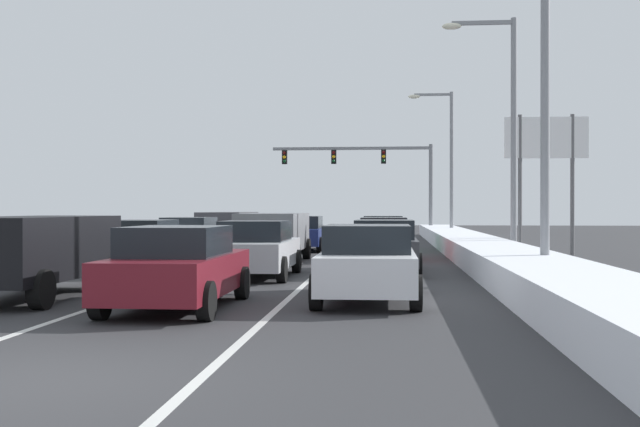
{
  "coord_description": "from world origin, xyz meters",
  "views": [
    {
      "loc": [
        3.71,
        -7.92,
        1.83
      ],
      "look_at": [
        -0.31,
        37.79,
        1.54
      ],
      "focal_mm": 43.57,
      "sensor_mm": 36.0,
      "label": 1
    }
  ],
  "objects_px": {
    "sedan_green_right_lane_fourth": "(383,233)",
    "traffic_light_gantry": "(374,166)",
    "sedan_charcoal_right_lane_second": "(384,246)",
    "sedan_silver_center_lane_second": "(256,249)",
    "street_lamp_right_near": "(531,67)",
    "sedan_white_left_lane_third": "(190,237)",
    "suv_charcoal_left_lane_fourth": "(228,227)",
    "sedan_white_right_lane_nearest": "(368,262)",
    "sedan_maroon_center_lane_nearest": "(178,267)",
    "suv_black_left_lane_nearest": "(33,249)",
    "street_lamp_right_far": "(446,152)",
    "street_lamp_right_mid": "(504,116)",
    "sedan_navy_center_lane_fourth": "(302,233)",
    "sedan_red_right_lane_third": "(384,238)",
    "sedan_tan_left_lane_second": "(142,246)",
    "roadside_sign_right": "(546,152)",
    "suv_gray_center_lane_third": "(274,232)"
  },
  "relations": [
    {
      "from": "sedan_red_right_lane_third",
      "to": "street_lamp_right_mid",
      "type": "relative_size",
      "value": 0.52
    },
    {
      "from": "suv_black_left_lane_nearest",
      "to": "sedan_tan_left_lane_second",
      "type": "xyz_separation_m",
      "value": [
        0.17,
        6.48,
        -0.25
      ]
    },
    {
      "from": "sedan_silver_center_lane_second",
      "to": "street_lamp_right_near",
      "type": "bearing_deg",
      "value": -10.08
    },
    {
      "from": "sedan_white_left_lane_third",
      "to": "traffic_light_gantry",
      "type": "bearing_deg",
      "value": 75.42
    },
    {
      "from": "sedan_green_right_lane_fourth",
      "to": "sedan_red_right_lane_third",
      "type": "bearing_deg",
      "value": -89.39
    },
    {
      "from": "sedan_white_right_lane_nearest",
      "to": "roadside_sign_right",
      "type": "height_order",
      "value": "roadside_sign_right"
    },
    {
      "from": "sedan_navy_center_lane_fourth",
      "to": "suv_black_left_lane_nearest",
      "type": "height_order",
      "value": "suv_black_left_lane_nearest"
    },
    {
      "from": "sedan_charcoal_right_lane_second",
      "to": "sedan_navy_center_lane_fourth",
      "type": "bearing_deg",
      "value": 107.8
    },
    {
      "from": "street_lamp_right_far",
      "to": "suv_gray_center_lane_third",
      "type": "bearing_deg",
      "value": -110.27
    },
    {
      "from": "sedan_red_right_lane_third",
      "to": "suv_charcoal_left_lane_fourth",
      "type": "relative_size",
      "value": 0.92
    },
    {
      "from": "sedan_green_right_lane_fourth",
      "to": "suv_black_left_lane_nearest",
      "type": "relative_size",
      "value": 0.92
    },
    {
      "from": "sedan_red_right_lane_third",
      "to": "sedan_tan_left_lane_second",
      "type": "bearing_deg",
      "value": -135.84
    },
    {
      "from": "sedan_navy_center_lane_fourth",
      "to": "traffic_light_gantry",
      "type": "xyz_separation_m",
      "value": [
        2.79,
        19.52,
        3.97
      ]
    },
    {
      "from": "sedan_white_right_lane_nearest",
      "to": "suv_charcoal_left_lane_fourth",
      "type": "bearing_deg",
      "value": 109.44
    },
    {
      "from": "sedan_charcoal_right_lane_second",
      "to": "traffic_light_gantry",
      "type": "distance_m",
      "value": 31.06
    },
    {
      "from": "sedan_red_right_lane_third",
      "to": "sedan_maroon_center_lane_nearest",
      "type": "height_order",
      "value": "same"
    },
    {
      "from": "suv_black_left_lane_nearest",
      "to": "sedan_white_left_lane_third",
      "type": "xyz_separation_m",
      "value": [
        -0.15,
        13.13,
        -0.25
      ]
    },
    {
      "from": "sedan_navy_center_lane_fourth",
      "to": "suv_black_left_lane_nearest",
      "type": "xyz_separation_m",
      "value": [
        -3.47,
        -18.27,
        0.25
      ]
    },
    {
      "from": "sedan_charcoal_right_lane_second",
      "to": "sedan_tan_left_lane_second",
      "type": "relative_size",
      "value": 1.0
    },
    {
      "from": "traffic_light_gantry",
      "to": "street_lamp_right_far",
      "type": "height_order",
      "value": "street_lamp_right_far"
    },
    {
      "from": "sedan_white_right_lane_nearest",
      "to": "sedan_tan_left_lane_second",
      "type": "bearing_deg",
      "value": 136.54
    },
    {
      "from": "sedan_white_left_lane_third",
      "to": "suv_charcoal_left_lane_fourth",
      "type": "height_order",
      "value": "suv_charcoal_left_lane_fourth"
    },
    {
      "from": "street_lamp_right_near",
      "to": "street_lamp_right_mid",
      "type": "xyz_separation_m",
      "value": [
        0.68,
        9.01,
        -0.12
      ]
    },
    {
      "from": "suv_charcoal_left_lane_fourth",
      "to": "sedan_white_right_lane_nearest",
      "type": "bearing_deg",
      "value": -70.56
    },
    {
      "from": "street_lamp_right_far",
      "to": "sedan_white_left_lane_third",
      "type": "bearing_deg",
      "value": -120.94
    },
    {
      "from": "sedan_white_right_lane_nearest",
      "to": "sedan_maroon_center_lane_nearest",
      "type": "distance_m",
      "value": 3.75
    },
    {
      "from": "sedan_red_right_lane_third",
      "to": "sedan_navy_center_lane_fourth",
      "type": "distance_m",
      "value": 6.23
    },
    {
      "from": "sedan_red_right_lane_third",
      "to": "roadside_sign_right",
      "type": "height_order",
      "value": "roadside_sign_right"
    },
    {
      "from": "sedan_navy_center_lane_fourth",
      "to": "suv_black_left_lane_nearest",
      "type": "distance_m",
      "value": 18.6
    },
    {
      "from": "suv_black_left_lane_nearest",
      "to": "street_lamp_right_far",
      "type": "bearing_deg",
      "value": 71.16
    },
    {
      "from": "sedan_white_right_lane_nearest",
      "to": "sedan_red_right_lane_third",
      "type": "distance_m",
      "value": 12.98
    },
    {
      "from": "sedan_white_right_lane_nearest",
      "to": "suv_charcoal_left_lane_fourth",
      "type": "xyz_separation_m",
      "value": [
        -6.86,
        19.44,
        0.25
      ]
    },
    {
      "from": "street_lamp_right_near",
      "to": "suv_gray_center_lane_third",
      "type": "bearing_deg",
      "value": 135.48
    },
    {
      "from": "suv_black_left_lane_nearest",
      "to": "street_lamp_right_mid",
      "type": "distance_m",
      "value": 17.74
    },
    {
      "from": "sedan_red_right_lane_third",
      "to": "sedan_charcoal_right_lane_second",
      "type": "bearing_deg",
      "value": -89.59
    },
    {
      "from": "sedan_silver_center_lane_second",
      "to": "sedan_charcoal_right_lane_second",
      "type": "bearing_deg",
      "value": 27.5
    },
    {
      "from": "sedan_white_right_lane_nearest",
      "to": "suv_black_left_lane_nearest",
      "type": "relative_size",
      "value": 0.92
    },
    {
      "from": "sedan_red_right_lane_third",
      "to": "street_lamp_right_far",
      "type": "height_order",
      "value": "street_lamp_right_far"
    },
    {
      "from": "sedan_maroon_center_lane_nearest",
      "to": "sedan_navy_center_lane_fourth",
      "type": "distance_m",
      "value": 19.58
    },
    {
      "from": "street_lamp_right_near",
      "to": "sedan_tan_left_lane_second",
      "type": "bearing_deg",
      "value": 166.69
    },
    {
      "from": "sedan_maroon_center_lane_nearest",
      "to": "suv_black_left_lane_nearest",
      "type": "height_order",
      "value": "suv_black_left_lane_nearest"
    },
    {
      "from": "sedan_green_right_lane_fourth",
      "to": "traffic_light_gantry",
      "type": "bearing_deg",
      "value": 92.19
    },
    {
      "from": "street_lamp_right_mid",
      "to": "sedan_charcoal_right_lane_second",
      "type": "bearing_deg",
      "value": -125.14
    },
    {
      "from": "sedan_green_right_lane_fourth",
      "to": "sedan_maroon_center_lane_nearest",
      "type": "bearing_deg",
      "value": -100.15
    },
    {
      "from": "sedan_charcoal_right_lane_second",
      "to": "traffic_light_gantry",
      "type": "bearing_deg",
      "value": 91.54
    },
    {
      "from": "sedan_white_left_lane_third",
      "to": "street_lamp_right_far",
      "type": "height_order",
      "value": "street_lamp_right_far"
    },
    {
      "from": "sedan_white_left_lane_third",
      "to": "roadside_sign_right",
      "type": "bearing_deg",
      "value": 10.64
    },
    {
      "from": "traffic_light_gantry",
      "to": "suv_black_left_lane_nearest",
      "type": "bearing_deg",
      "value": -99.41
    },
    {
      "from": "sedan_green_right_lane_fourth",
      "to": "sedan_tan_left_lane_second",
      "type": "relative_size",
      "value": 1.0
    },
    {
      "from": "sedan_maroon_center_lane_nearest",
      "to": "street_lamp_right_far",
      "type": "height_order",
      "value": "street_lamp_right_far"
    }
  ]
}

